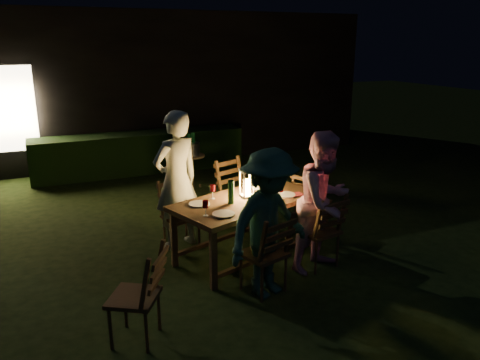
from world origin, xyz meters
name	(u,v)px	position (x,y,z in m)	size (l,w,h in m)	color
garden_envelope	(137,83)	(-0.01, 6.15, 1.58)	(40.00, 40.00, 3.20)	black
dining_table	(247,205)	(-0.14, -0.71, 0.67)	(1.99, 1.42, 0.75)	#51361B
chair_near_left	(265,267)	(-0.32, -1.58, 0.29)	(0.54, 0.56, 0.95)	#51361B
chair_near_right	(319,243)	(0.53, -1.30, 0.29)	(0.50, 0.53, 0.95)	#51361B
chair_far_left	(181,227)	(-0.81, -0.12, 0.27)	(0.50, 0.52, 0.91)	#51361B
chair_far_right	(238,207)	(0.14, 0.20, 0.31)	(0.59, 0.61, 1.02)	#51361B
chair_end	(311,211)	(1.03, -0.32, 0.28)	(0.58, 0.56, 0.93)	#51361B
chair_spare	(137,312)	(-1.73, -1.89, 0.28)	(0.60, 0.59, 0.94)	#51361B
person_house_side	(176,180)	(-0.82, -0.07, 0.89)	(0.65, 0.43, 1.78)	white
person_opp_right	(324,202)	(0.55, -1.35, 0.82)	(0.80, 0.62, 1.64)	pink
person_opp_left	(269,224)	(-0.30, -1.63, 0.79)	(1.02, 0.59, 1.58)	#2B5744
lantern	(247,185)	(-0.11, -0.65, 0.91)	(0.16, 0.16, 0.35)	white
plate_far_left	(199,204)	(-0.73, -0.68, 0.76)	(0.25, 0.25, 0.01)	white
plate_near_left	(223,214)	(-0.59, -1.09, 0.76)	(0.25, 0.25, 0.01)	white
plate_far_right	(260,187)	(0.22, -0.36, 0.76)	(0.25, 0.25, 0.01)	white
plate_near_right	(285,195)	(0.36, -0.78, 0.76)	(0.25, 0.25, 0.01)	white
wineglass_a	(213,192)	(-0.51, -0.54, 0.84)	(0.06, 0.06, 0.18)	#59070F
wineglass_b	(206,208)	(-0.78, -1.05, 0.84)	(0.06, 0.06, 0.18)	#59070F
wineglass_c	(281,192)	(0.24, -0.88, 0.84)	(0.06, 0.06, 0.18)	#59070F
wineglass_d	(272,179)	(0.39, -0.34, 0.84)	(0.06, 0.06, 0.18)	#59070F
wineglass_e	(258,200)	(-0.14, -1.03, 0.84)	(0.06, 0.06, 0.18)	silver
bottle_table	(231,192)	(-0.37, -0.79, 0.89)	(0.07, 0.07, 0.28)	#0F471E
napkin_left	(256,208)	(-0.18, -1.06, 0.75)	(0.18, 0.14, 0.01)	red
napkin_right	(296,195)	(0.48, -0.82, 0.75)	(0.18, 0.14, 0.01)	red
phone	(223,218)	(-0.63, -1.19, 0.75)	(0.14, 0.07, 0.01)	black
side_table	(192,159)	(0.12, 2.24, 0.55)	(0.46, 0.46, 0.62)	olive
ice_bucket	(192,149)	(0.12, 2.24, 0.73)	(0.30, 0.30, 0.22)	#A5A8AD
bottle_bucket_a	(189,147)	(0.07, 2.20, 0.78)	(0.07, 0.07, 0.32)	#0F471E
bottle_bucket_b	(193,145)	(0.17, 2.28, 0.78)	(0.07, 0.07, 0.32)	#0F471E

